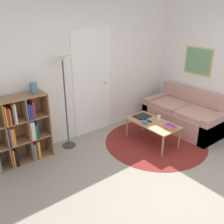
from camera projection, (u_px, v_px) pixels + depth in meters
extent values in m
plane|color=gray|center=(176.00, 190.00, 3.60)|extent=(14.00, 14.00, 0.00)
cube|color=silver|center=(85.00, 71.00, 4.77)|extent=(7.36, 0.05, 2.60)
cube|color=white|center=(92.00, 83.00, 4.93)|extent=(0.87, 0.02, 2.09)
sphere|color=tan|center=(105.00, 83.00, 5.10)|extent=(0.04, 0.04, 0.04)
cube|color=silver|center=(205.00, 66.00, 5.18)|extent=(0.05, 5.30, 2.60)
cube|color=tan|center=(198.00, 61.00, 5.24)|extent=(0.02, 0.65, 0.57)
cube|color=#669366|center=(198.00, 61.00, 5.23)|extent=(0.01, 0.59, 0.51)
cylinder|color=maroon|center=(155.00, 142.00, 4.87)|extent=(1.96, 1.96, 0.01)
cube|color=#936B47|center=(47.00, 123.00, 4.35)|extent=(0.02, 0.34, 1.14)
cube|color=#936B47|center=(10.00, 99.00, 3.83)|extent=(1.09, 0.34, 0.02)
cube|color=#936B47|center=(21.00, 161.00, 4.27)|extent=(1.09, 0.34, 0.02)
cube|color=#936B47|center=(13.00, 128.00, 4.16)|extent=(1.09, 0.02, 1.14)
cube|color=#936B47|center=(5.00, 135.00, 3.95)|extent=(0.02, 0.32, 1.11)
cube|color=#936B47|center=(27.00, 128.00, 4.15)|extent=(0.02, 0.32, 1.11)
cube|color=#936B47|center=(18.00, 141.00, 4.12)|extent=(1.05, 0.32, 0.02)
cube|color=#936B47|center=(14.00, 121.00, 3.98)|extent=(1.05, 0.32, 0.02)
cube|color=orange|center=(12.00, 156.00, 4.10)|extent=(0.03, 0.26, 0.31)
cube|color=black|center=(14.00, 156.00, 4.10)|extent=(0.02, 0.21, 0.31)
cube|color=black|center=(15.00, 156.00, 4.14)|extent=(0.02, 0.26, 0.25)
cube|color=teal|center=(33.00, 150.00, 4.28)|extent=(0.03, 0.20, 0.29)
cube|color=#B21E23|center=(35.00, 148.00, 4.31)|extent=(0.03, 0.24, 0.33)
cube|color=gold|center=(37.00, 148.00, 4.32)|extent=(0.03, 0.19, 0.32)
cube|color=navy|center=(8.00, 135.00, 3.95)|extent=(0.02, 0.27, 0.33)
cube|color=orange|center=(10.00, 136.00, 3.95)|extent=(0.03, 0.22, 0.30)
cube|color=orange|center=(12.00, 135.00, 3.98)|extent=(0.03, 0.24, 0.30)
cube|color=silver|center=(30.00, 130.00, 4.13)|extent=(0.03, 0.21, 0.32)
cube|color=silver|center=(32.00, 130.00, 4.15)|extent=(0.03, 0.19, 0.32)
cube|color=#196B38|center=(34.00, 130.00, 4.20)|extent=(0.03, 0.26, 0.26)
cube|color=navy|center=(36.00, 129.00, 4.19)|extent=(0.02, 0.21, 0.30)
cube|color=gold|center=(4.00, 115.00, 3.78)|extent=(0.02, 0.20, 0.31)
cube|color=#B21E23|center=(6.00, 115.00, 3.83)|extent=(0.03, 0.27, 0.27)
cube|color=orange|center=(8.00, 115.00, 3.84)|extent=(0.02, 0.23, 0.26)
cube|color=black|center=(10.00, 115.00, 3.86)|extent=(0.02, 0.25, 0.25)
cube|color=olive|center=(12.00, 113.00, 3.86)|extent=(0.03, 0.24, 0.31)
cube|color=silver|center=(13.00, 112.00, 3.88)|extent=(0.02, 0.24, 0.32)
cube|color=navy|center=(27.00, 110.00, 4.02)|extent=(0.03, 0.27, 0.27)
cube|color=navy|center=(29.00, 110.00, 4.04)|extent=(0.03, 0.26, 0.25)
cube|color=#B21E23|center=(32.00, 109.00, 4.03)|extent=(0.03, 0.20, 0.30)
cylinder|color=#333333|center=(69.00, 145.00, 4.75)|extent=(0.26, 0.26, 0.01)
cylinder|color=#333333|center=(66.00, 104.00, 4.41)|extent=(0.02, 0.02, 1.62)
cone|color=white|center=(62.00, 58.00, 4.10)|extent=(0.25, 0.25, 0.10)
cube|color=tan|center=(183.00, 119.00, 5.38)|extent=(0.86, 1.64, 0.41)
cube|color=tan|center=(194.00, 107.00, 5.50)|extent=(0.16, 1.64, 0.81)
cube|color=tan|center=(215.00, 128.00, 4.82)|extent=(0.86, 0.16, 0.55)
cube|color=tan|center=(157.00, 106.00, 5.88)|extent=(0.86, 0.16, 0.55)
cube|color=tan|center=(195.00, 114.00, 4.99)|extent=(0.66, 0.64, 0.10)
cube|color=tan|center=(170.00, 105.00, 5.47)|extent=(0.66, 0.64, 0.10)
cube|color=#AD7F51|center=(153.00, 123.00, 4.72)|extent=(0.53, 1.02, 0.02)
cylinder|color=#AD7F51|center=(163.00, 146.00, 4.34)|extent=(0.04, 0.04, 0.40)
cylinder|color=#AD7F51|center=(127.00, 127.00, 5.01)|extent=(0.04, 0.04, 0.40)
cylinder|color=#AD7F51|center=(179.00, 138.00, 4.60)|extent=(0.04, 0.04, 0.40)
cylinder|color=#AD7F51|center=(143.00, 121.00, 5.27)|extent=(0.04, 0.04, 0.40)
cube|color=black|center=(142.00, 116.00, 4.95)|extent=(0.31, 0.25, 0.02)
cylinder|color=teal|center=(145.00, 122.00, 4.64)|extent=(0.10, 0.10, 0.05)
cube|color=orange|center=(169.00, 128.00, 4.47)|extent=(0.13, 0.19, 0.03)
cube|color=silver|center=(170.00, 126.00, 4.46)|extent=(0.13, 0.19, 0.02)
cube|color=#7F287A|center=(170.00, 126.00, 4.44)|extent=(0.13, 0.19, 0.01)
cylinder|color=white|center=(159.00, 118.00, 4.80)|extent=(0.07, 0.07, 0.09)
cube|color=black|center=(148.00, 121.00, 4.75)|extent=(0.06, 0.16, 0.02)
cylinder|color=slate|center=(33.00, 88.00, 4.01)|extent=(0.12, 0.12, 0.18)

